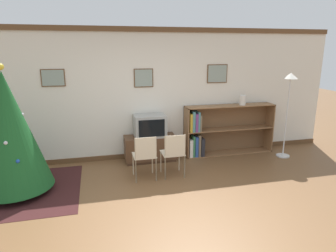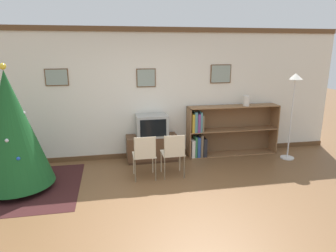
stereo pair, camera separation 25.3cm
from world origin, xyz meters
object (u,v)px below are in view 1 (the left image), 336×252
at_px(folding_chair_right, 174,152).
at_px(vase, 243,100).
at_px(television, 150,126).
at_px(folding_chair_left, 145,155).
at_px(bookshelf, 215,131).
at_px(tv_console, 150,148).
at_px(christmas_tree, 9,131).
at_px(standing_lamp, 289,93).

relative_size(folding_chair_right, vase, 3.76).
height_order(television, folding_chair_left, television).
distance_m(folding_chair_left, bookshelf, 2.00).
height_order(folding_chair_right, vase, vase).
bearing_deg(tv_console, vase, 0.52).
bearing_deg(christmas_tree, television, 20.76).
relative_size(bookshelf, standing_lamp, 1.11).
distance_m(television, folding_chair_right, 1.00).
distance_m(folding_chair_right, bookshelf, 1.57).
relative_size(folding_chair_right, standing_lamp, 0.46).
relative_size(vase, standing_lamp, 0.12).
height_order(television, vase, vase).
relative_size(tv_console, television, 1.65).
height_order(bookshelf, vase, vase).
distance_m(christmas_tree, folding_chair_left, 2.19).
bearing_deg(folding_chair_left, tv_console, 74.21).
distance_m(folding_chair_left, standing_lamp, 3.28).
height_order(christmas_tree, tv_console, christmas_tree).
xyz_separation_m(christmas_tree, tv_console, (2.38, 0.90, -0.77)).
bearing_deg(folding_chair_right, standing_lamp, 10.40).
bearing_deg(bookshelf, christmas_tree, -165.83).
xyz_separation_m(christmas_tree, standing_lamp, (5.24, 0.46, 0.35)).
height_order(tv_console, bookshelf, bookshelf).
relative_size(tv_console, folding_chair_right, 1.28).
bearing_deg(folding_chair_right, folding_chair_left, 180.00).
bearing_deg(christmas_tree, vase, 11.76).
relative_size(television, folding_chair_left, 0.78).
xyz_separation_m(television, bookshelf, (1.47, 0.07, -0.23)).
height_order(folding_chair_left, vase, vase).
xyz_separation_m(tv_console, vase, (2.06, 0.02, 0.93)).
distance_m(vase, standing_lamp, 0.94).
xyz_separation_m(folding_chair_right, vase, (1.80, 0.94, 0.73)).
bearing_deg(standing_lamp, folding_chair_right, -169.60).
distance_m(tv_console, television, 0.49).
bearing_deg(folding_chair_left, vase, 22.12).
bearing_deg(folding_chair_right, christmas_tree, 179.59).
xyz_separation_m(bookshelf, vase, (0.59, -0.05, 0.68)).
height_order(vase, standing_lamp, standing_lamp).
relative_size(christmas_tree, folding_chair_left, 2.52).
bearing_deg(vase, folding_chair_right, -152.31).
bearing_deg(standing_lamp, vase, 149.80).
relative_size(tv_console, standing_lamp, 0.58).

